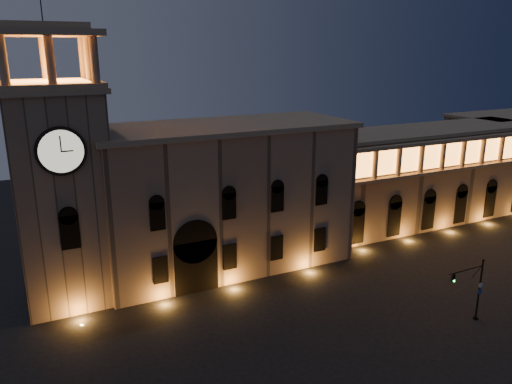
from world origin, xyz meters
The scene contains 6 objects.
ground centered at (0.00, 0.00, 0.00)m, with size 160.00×160.00×0.00m, color black.
government_building centered at (-2.08, 21.93, 8.77)m, with size 30.80×12.80×17.60m.
clock_tower centered at (-20.50, 20.98, 12.50)m, with size 9.80×9.80×32.40m.
colonnade_wing centered at (32.00, 23.92, 7.33)m, with size 40.60×11.50×14.50m.
secondary_building centered at (58.00, 30.00, 7.00)m, with size 20.00×12.00×14.00m, color #7A614E.
traffic_light centered at (14.38, -1.74, 3.41)m, with size 4.74×0.53×6.50m.
Camera 1 is at (-24.14, -32.06, 26.07)m, focal length 35.00 mm.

